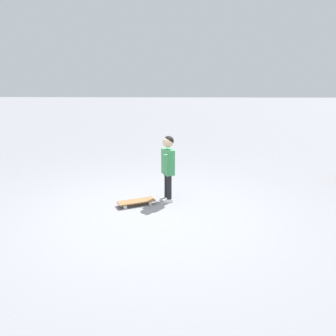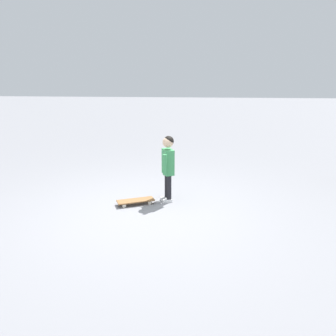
{
  "view_description": "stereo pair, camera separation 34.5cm",
  "coord_description": "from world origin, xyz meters",
  "views": [
    {
      "loc": [
        0.43,
        -4.61,
        1.99
      ],
      "look_at": [
        0.29,
        0.57,
        0.55
      ],
      "focal_mm": 36.58,
      "sensor_mm": 36.0,
      "label": 1
    },
    {
      "loc": [
        0.78,
        -4.59,
        1.99
      ],
      "look_at": [
        0.29,
        0.57,
        0.55
      ],
      "focal_mm": 36.58,
      "sensor_mm": 36.0,
      "label": 2
    }
  ],
  "objects": [
    {
      "name": "skateboard",
      "position": [
        -0.2,
        0.36,
        0.06
      ],
      "size": [
        0.61,
        0.41,
        0.07
      ],
      "color": "olive",
      "rests_on": "ground"
    },
    {
      "name": "ground_plane",
      "position": [
        0.0,
        0.0,
        0.0
      ],
      "size": [
        50.0,
        50.0,
        0.0
      ],
      "primitive_type": "plane",
      "color": "gray"
    },
    {
      "name": "child_person",
      "position": [
        0.29,
        0.57,
        0.66
      ],
      "size": [
        0.24,
        0.41,
        1.06
      ],
      "color": "black",
      "rests_on": "ground"
    }
  ]
}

